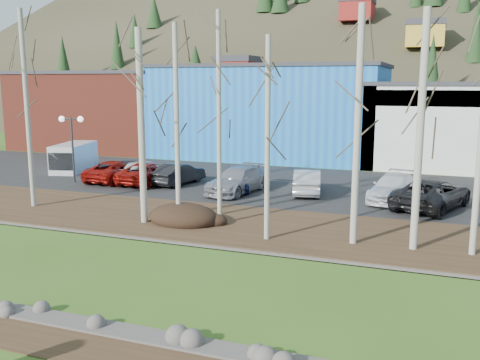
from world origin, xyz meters
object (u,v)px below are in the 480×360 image
at_px(car_2, 148,173).
at_px(car_5, 307,182).
at_px(van_grey, 73,158).
at_px(car_7, 394,188).
at_px(car_8, 116,171).
at_px(street_lamp, 72,130).
at_px(car_3, 237,180).
at_px(car_6, 432,194).
at_px(car_1, 179,174).
at_px(car_0, 144,170).
at_px(car_4, 236,179).

bearing_deg(car_2, car_5, -174.70).
distance_m(car_2, van_grey, 8.19).
relative_size(car_7, car_8, 1.02).
relative_size(car_2, van_grey, 1.00).
relative_size(street_lamp, car_3, 0.84).
distance_m(car_3, car_6, 11.18).
bearing_deg(car_7, car_1, -171.60).
distance_m(car_2, car_3, 6.61).
xyz_separation_m(car_0, car_6, (18.66, -1.93, 0.08)).
distance_m(street_lamp, car_2, 5.77).
relative_size(car_5, car_6, 0.78).
relative_size(car_4, car_7, 0.82).
relative_size(car_1, van_grey, 0.84).
distance_m(car_8, van_grey, 5.89).
bearing_deg(car_0, van_grey, -5.17).
relative_size(car_0, car_1, 1.00).
distance_m(car_6, van_grey, 25.80).
xyz_separation_m(car_6, van_grey, (-25.57, 3.37, 0.23)).
relative_size(car_7, van_grey, 1.01).
height_order(car_7, van_grey, van_grey).
distance_m(car_0, car_4, 7.18).
height_order(car_0, car_1, car_0).
bearing_deg(van_grey, car_3, -26.55).
xyz_separation_m(car_0, car_3, (7.48, -1.65, 0.05)).
xyz_separation_m(car_2, van_grey, (-7.82, 2.41, 0.33)).
bearing_deg(car_0, car_4, 178.94).
bearing_deg(car_5, car_1, -12.65).
bearing_deg(car_0, car_8, 38.82).
xyz_separation_m(car_1, car_4, (4.19, -0.48, 0.02)).
relative_size(car_1, car_4, 1.01).
xyz_separation_m(car_4, car_6, (11.55, -0.98, 0.09)).
height_order(car_0, car_6, car_6).
distance_m(car_2, car_6, 17.78).
bearing_deg(car_2, van_grey, -14.58).
bearing_deg(car_2, car_3, 176.67).
relative_size(street_lamp, car_1, 1.05).
relative_size(street_lamp, van_grey, 0.88).
bearing_deg(car_7, car_6, -23.01).
bearing_deg(car_1, street_lamp, 25.00).
bearing_deg(van_grey, car_1, -25.42).
xyz_separation_m(car_5, car_7, (5.06, -0.17, 0.01)).
xyz_separation_m(car_5, car_8, (-13.09, -0.51, -0.04)).
relative_size(car_1, car_8, 0.84).
xyz_separation_m(car_7, van_grey, (-23.51, 2.07, 0.29)).
relative_size(car_3, van_grey, 1.04).
bearing_deg(car_6, car_4, 15.45).
xyz_separation_m(car_6, car_7, (-2.06, 1.29, -0.06)).
bearing_deg(car_4, car_7, -18.05).
height_order(car_0, car_3, car_3).
distance_m(car_1, car_7, 13.68).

